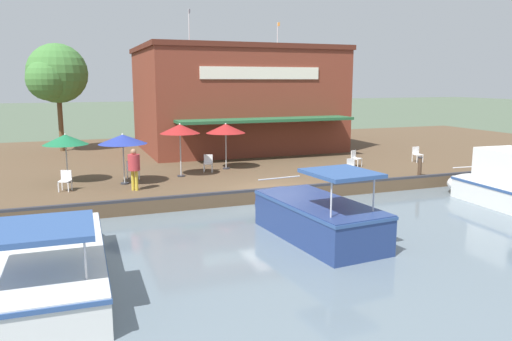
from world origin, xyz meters
name	(u,v)px	position (x,y,z in m)	size (l,w,h in m)	color
ground_plane	(276,204)	(0.00, 0.00, 0.00)	(220.00, 220.00, 0.00)	#4C5B47
quay_deck	(207,159)	(-11.00, 0.00, 0.30)	(22.00, 56.00, 0.60)	brown
quay_edge_fender	(275,189)	(-0.10, 0.00, 0.65)	(0.20, 50.40, 0.10)	#2D2D33
waterfront_restaurant	(235,98)	(-13.42, 2.71, 3.94)	(11.50, 12.48, 8.96)	brown
patio_umbrella_near_quay_edge	(123,139)	(-3.55, -5.77, 2.59)	(2.10, 2.10, 2.24)	#B7B7B7
patio_umbrella_mid_patio_right	(180,129)	(-4.40, -3.06, 2.87)	(1.88, 1.88, 2.53)	#B7B7B7
patio_umbrella_back_row	(226,129)	(-5.62, -0.42, 2.69)	(2.02, 2.02, 2.37)	#B7B7B7
patio_umbrella_mid_patio_left	(65,140)	(-4.84, -8.11, 2.53)	(1.97, 1.97, 2.20)	#B7B7B7
cafe_chair_facing_river	(352,166)	(-1.54, 4.58, 1.08)	(0.50, 0.50, 0.85)	white
cafe_chair_under_first_umbrella	(65,180)	(-3.00, -8.20, 1.08)	(0.57, 0.57, 0.85)	white
cafe_chair_back_row_seat	(208,162)	(-5.20, -1.49, 1.08)	(0.56, 0.56, 0.85)	white
cafe_chair_beside_entrance	(355,158)	(-3.92, 6.25, 1.08)	(0.59, 0.59, 0.85)	white
cafe_chair_far_corner_seat	(132,169)	(-4.57, -5.30, 1.08)	(0.55, 0.55, 0.85)	white
cafe_chair_mid_patio	(417,153)	(-3.98, 10.28, 1.08)	(0.44, 0.44, 0.85)	white
person_mid_patio	(134,164)	(-2.07, -5.52, 1.70)	(0.49, 0.49, 1.74)	gold
motorboat_distant_upstream	(310,214)	(4.42, -0.69, 0.76)	(5.91, 2.63, 2.39)	navy
motorboat_far_downstream	(44,256)	(5.19, -8.78, 0.60)	(7.96, 3.12, 1.97)	silver
mooring_post	(420,166)	(-0.35, 7.56, 1.08)	(0.22, 0.22, 0.95)	#473323
tree_downstream_bank	(55,75)	(-15.68, -8.50, 5.45)	(3.94, 3.75, 6.84)	brown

